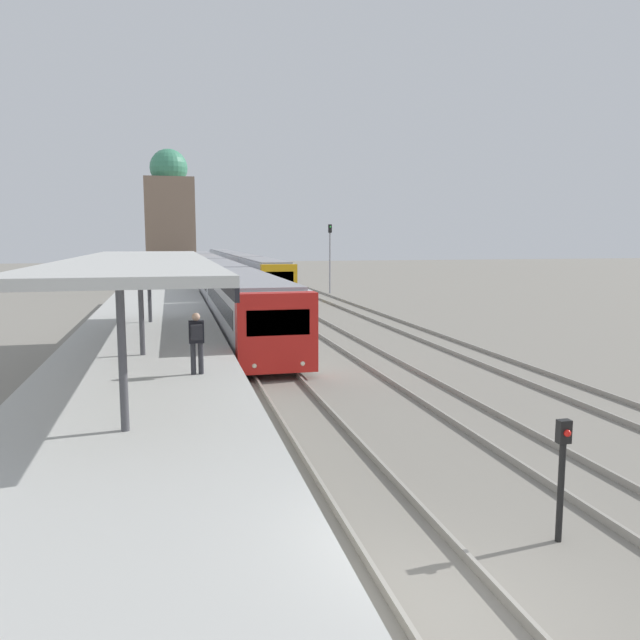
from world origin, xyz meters
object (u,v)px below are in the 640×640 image
at_px(train_far, 236,264).
at_px(person_on_platform, 197,338).
at_px(signal_mast_far, 330,251).
at_px(train_near, 212,275).
at_px(signal_post_near, 562,467).

bearing_deg(train_far, person_on_platform, -96.93).
relative_size(train_far, signal_mast_far, 10.24).
height_order(person_on_platform, train_near, train_near).
distance_m(train_near, signal_mast_far, 10.02).
bearing_deg(person_on_platform, signal_mast_far, 70.07).
relative_size(signal_post_near, signal_mast_far, 0.33).
xyz_separation_m(person_on_platform, signal_mast_far, (12.53, 34.56, 1.59)).
relative_size(person_on_platform, train_far, 0.03).
bearing_deg(signal_post_near, person_on_platform, 120.31).
relative_size(train_near, signal_mast_far, 11.05).
bearing_deg(person_on_platform, train_near, 85.58).
relative_size(person_on_platform, signal_mast_far, 0.29).
xyz_separation_m(train_near, signal_post_near, (2.38, -43.87, -0.48)).
bearing_deg(signal_mast_far, person_on_platform, -109.93).
distance_m(train_near, train_far, 22.16).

